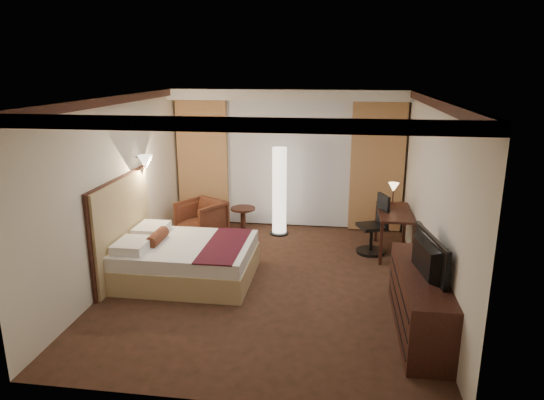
# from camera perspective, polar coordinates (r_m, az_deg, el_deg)

# --- Properties ---
(floor) EXTENTS (4.50, 5.50, 0.01)m
(floor) POSITION_cam_1_polar(r_m,az_deg,el_deg) (7.35, -0.44, -9.51)
(floor) COLOR #312013
(floor) RESTS_ON ground
(ceiling) EXTENTS (4.50, 5.50, 0.01)m
(ceiling) POSITION_cam_1_polar(r_m,az_deg,el_deg) (6.68, -0.49, 12.01)
(ceiling) COLOR white
(ceiling) RESTS_ON back_wall
(back_wall) EXTENTS (4.50, 0.02, 2.70)m
(back_wall) POSITION_cam_1_polar(r_m,az_deg,el_deg) (9.55, 1.97, 4.87)
(back_wall) COLOR beige
(back_wall) RESTS_ON floor
(left_wall) EXTENTS (0.02, 5.50, 2.70)m
(left_wall) POSITION_cam_1_polar(r_m,az_deg,el_deg) (7.55, -17.62, 1.30)
(left_wall) COLOR beige
(left_wall) RESTS_ON floor
(right_wall) EXTENTS (0.02, 5.50, 2.70)m
(right_wall) POSITION_cam_1_polar(r_m,az_deg,el_deg) (6.94, 18.25, 0.04)
(right_wall) COLOR beige
(right_wall) RESTS_ON floor
(crown_molding) EXTENTS (4.50, 5.50, 0.12)m
(crown_molding) POSITION_cam_1_polar(r_m,az_deg,el_deg) (6.68, -0.49, 11.50)
(crown_molding) COLOR black
(crown_molding) RESTS_ON ceiling
(soffit) EXTENTS (4.50, 0.50, 0.20)m
(soffit) POSITION_cam_1_polar(r_m,az_deg,el_deg) (9.16, 1.88, 12.29)
(soffit) COLOR white
(soffit) RESTS_ON ceiling
(curtain_sheer) EXTENTS (2.48, 0.04, 2.45)m
(curtain_sheer) POSITION_cam_1_polar(r_m,az_deg,el_deg) (9.49, 1.92, 4.19)
(curtain_sheer) COLOR silver
(curtain_sheer) RESTS_ON back_wall
(curtain_left_drape) EXTENTS (1.00, 0.14, 2.45)m
(curtain_left_drape) POSITION_cam_1_polar(r_m,az_deg,el_deg) (9.76, -8.12, 4.35)
(curtain_left_drape) COLOR tan
(curtain_left_drape) RESTS_ON back_wall
(curtain_right_drape) EXTENTS (1.00, 0.14, 2.45)m
(curtain_right_drape) POSITION_cam_1_polar(r_m,az_deg,el_deg) (9.41, 12.24, 3.74)
(curtain_right_drape) COLOR tan
(curtain_right_drape) RESTS_ON back_wall
(wall_sconce) EXTENTS (0.24, 0.24, 0.24)m
(wall_sconce) POSITION_cam_1_polar(r_m,az_deg,el_deg) (8.04, -14.66, 4.33)
(wall_sconce) COLOR white
(wall_sconce) RESTS_ON left_wall
(bed) EXTENTS (1.94, 1.52, 0.57)m
(bed) POSITION_cam_1_polar(r_m,az_deg,el_deg) (7.44, -9.92, -7.05)
(bed) COLOR white
(bed) RESTS_ON floor
(headboard) EXTENTS (0.12, 1.82, 1.50)m
(headboard) POSITION_cam_1_polar(r_m,az_deg,el_deg) (7.63, -17.13, -3.21)
(headboard) COLOR tan
(headboard) RESTS_ON floor
(armchair) EXTENTS (1.00, 0.98, 0.76)m
(armchair) POSITION_cam_1_polar(r_m,az_deg,el_deg) (9.17, -8.31, -1.99)
(armchair) COLOR #4A2416
(armchair) RESTS_ON floor
(side_table) EXTENTS (0.47, 0.47, 0.52)m
(side_table) POSITION_cam_1_polar(r_m,az_deg,el_deg) (9.28, -3.41, -2.43)
(side_table) COLOR black
(side_table) RESTS_ON floor
(floor_lamp) EXTENTS (0.35, 0.35, 1.68)m
(floor_lamp) POSITION_cam_1_polar(r_m,az_deg,el_deg) (9.08, 0.88, 1.04)
(floor_lamp) COLOR white
(floor_lamp) RESTS_ON floor
(desk) EXTENTS (0.55, 1.21, 0.75)m
(desk) POSITION_cam_1_polar(r_m,az_deg,el_deg) (8.53, 14.11, -3.69)
(desk) COLOR black
(desk) RESTS_ON floor
(desk_lamp) EXTENTS (0.18, 0.18, 0.34)m
(desk_lamp) POSITION_cam_1_polar(r_m,az_deg,el_deg) (8.80, 14.06, 0.63)
(desk_lamp) COLOR #FFD899
(desk_lamp) RESTS_ON desk
(office_chair) EXTENTS (0.65, 0.65, 1.03)m
(office_chair) POSITION_cam_1_polar(r_m,az_deg,el_deg) (8.40, 11.68, -2.81)
(office_chair) COLOR black
(office_chair) RESTS_ON floor
(dresser) EXTENTS (0.50, 1.96, 0.76)m
(dresser) POSITION_cam_1_polar(r_m,az_deg,el_deg) (6.18, 16.95, -11.36)
(dresser) COLOR black
(dresser) RESTS_ON floor
(television) EXTENTS (0.79, 1.17, 0.14)m
(television) POSITION_cam_1_polar(r_m,az_deg,el_deg) (5.91, 17.19, -5.33)
(television) COLOR black
(television) RESTS_ON dresser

